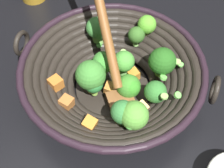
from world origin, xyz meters
name	(u,v)px	position (x,y,z in m)	size (l,w,h in m)	color
ground_plane	(112,89)	(0.00, 0.00, 0.00)	(4.00, 4.00, 0.00)	black
wok	(113,73)	(0.00, 0.00, 0.06)	(0.37, 0.37, 0.26)	black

